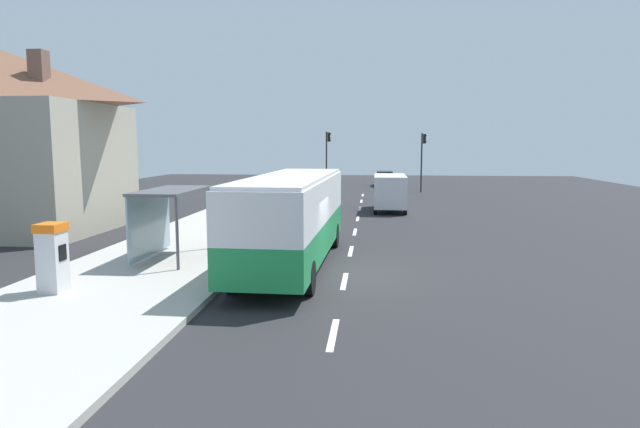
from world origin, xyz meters
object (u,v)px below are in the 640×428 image
Objects in this scene: recycling_bin_yellow at (228,243)px; traffic_light_near_side at (423,153)px; bus_shelter at (164,205)px; bus at (292,215)px; traffic_light_far_side at (327,152)px; house_behind_platform at (5,140)px; ticket_machine at (52,257)px; sedan_near at (385,178)px; recycling_bin_blue at (233,240)px; white_van at (390,190)px.

traffic_light_near_side is (9.70, 30.87, 2.83)m from recycling_bin_yellow.
bus is at bearing -2.37° from bus_shelter.
bus is 2.04× the size of traffic_light_far_side.
recycling_bin_yellow is at bearing -25.55° from house_behind_platform.
ticket_machine is 37.52m from traffic_light_far_side.
sedan_near is at bearing 77.32° from bus_shelter.
sedan_near is 38.03m from recycling_bin_blue.
white_van is 16.41m from traffic_light_far_side.
traffic_light_far_side is at bearing 84.14° from bus_shelter.
recycling_bin_yellow is at bearing -91.98° from traffic_light_far_side.
white_van is 15.09m from traffic_light_near_side.
ticket_machine is 15.06m from house_behind_platform.
recycling_bin_yellow is at bearing -107.44° from traffic_light_near_side.
traffic_light_near_side is at bearing 69.25° from bus_shelter.
bus is 32.49m from traffic_light_near_side.
ticket_machine is 6.55m from recycling_bin_yellow.
recycling_bin_yellow is at bearing -99.66° from sedan_near.
sedan_near is 38.72m from recycling_bin_yellow.
ticket_machine is at bearing -97.14° from traffic_light_far_side.
sedan_near is 8.41m from traffic_light_near_side.
sedan_near is 0.81× the size of traffic_light_far_side.
sedan_near is at bearing 84.12° from bus.
recycling_bin_yellow is at bearing -111.43° from white_van.
bus is at bearing -87.54° from traffic_light_far_side.
sedan_near is at bearing 89.74° from white_van.
house_behind_platform reaches higher than bus_shelter.
traffic_light_near_side is at bearing 77.25° from white_van.
recycling_bin_blue is 2.93m from bus_shelter.
traffic_light_near_side is at bearing 69.96° from ticket_machine.
recycling_bin_yellow is 14.55m from house_behind_platform.
recycling_bin_yellow is 0.18× the size of traffic_light_near_side.
house_behind_platform reaches higher than white_van.
sedan_near is 39.72m from bus_shelter.
recycling_bin_blue is (-6.40, -15.60, -0.69)m from white_van.
recycling_bin_blue is (-2.49, 1.46, -1.19)m from bus.
traffic_light_far_side is at bearing 92.46° from bus.
house_behind_platform is at bearing -132.00° from traffic_light_near_side.
traffic_light_near_side reaches higher than bus_shelter.
recycling_bin_yellow is (3.56, 5.48, -0.52)m from ticket_machine.
ticket_machine reaches higher than sedan_near.
white_van is 21.87m from house_behind_platform.
bus is 2.12× the size of white_van.
house_behind_platform is (-19.06, -10.25, 3.16)m from white_van.
recycling_bin_blue is at bearing 90.00° from recycling_bin_yellow.
recycling_bin_yellow is at bearing -90.00° from recycling_bin_blue.
white_van is 2.69× the size of ticket_machine.
traffic_light_near_side is (9.70, 30.17, 2.83)m from recycling_bin_blue.
traffic_light_far_side is (4.66, 37.15, 2.41)m from ticket_machine.
recycling_bin_yellow and recycling_bin_blue have the same top height.
traffic_light_far_side reaches higher than white_van.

